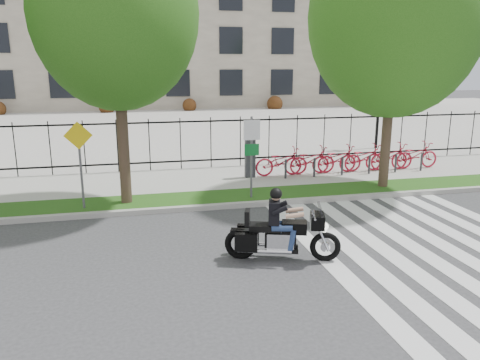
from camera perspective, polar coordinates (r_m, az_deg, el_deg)
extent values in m
plane|color=#353437|center=(10.01, -1.44, -10.62)|extent=(120.00, 120.00, 0.00)
cube|color=#A19F97|center=(13.77, -4.89, -3.38)|extent=(60.00, 0.20, 0.15)
cube|color=#215014|center=(14.58, -5.38, -2.41)|extent=(60.00, 1.50, 0.15)
cube|color=#9E9B94|center=(16.97, -6.53, -0.10)|extent=(60.00, 3.50, 0.15)
cube|color=#9E9B94|center=(34.22, -9.99, 6.80)|extent=(80.00, 34.00, 0.10)
cube|color=gray|center=(54.27, -11.76, 19.81)|extent=(60.00, 20.00, 20.00)
cylinder|color=black|center=(24.13, 16.51, 8.21)|extent=(0.14, 0.14, 4.00)
cylinder|color=black|center=(24.03, 16.82, 12.72)|extent=(0.06, 0.70, 0.70)
sphere|color=white|center=(23.86, 16.09, 13.00)|extent=(0.36, 0.36, 0.36)
sphere|color=white|center=(24.21, 17.58, 12.91)|extent=(0.36, 0.36, 0.36)
cylinder|color=#3B2B20|center=(14.02, -14.08, 5.22)|extent=(0.32, 0.32, 3.98)
ellipsoid|color=#205713|center=(13.94, -14.94, 19.01)|extent=(4.59, 4.59, 5.28)
cylinder|color=#3B2B20|center=(16.25, 17.46, 5.84)|extent=(0.32, 0.32, 3.81)
ellipsoid|color=#205713|center=(16.18, 18.41, 18.34)|extent=(5.46, 5.46, 6.27)
cube|color=#2D2D33|center=(16.96, 1.23, 2.83)|extent=(0.35, 0.25, 1.50)
imported|color=red|center=(17.33, 5.08, 2.25)|extent=(1.99, 0.69, 1.04)
cylinder|color=#2D2D33|center=(16.90, 5.59, 1.35)|extent=(0.08, 0.08, 0.70)
imported|color=red|center=(17.70, 8.47, 2.40)|extent=(1.99, 0.69, 1.04)
cylinder|color=#2D2D33|center=(17.28, 9.05, 1.52)|extent=(0.08, 0.08, 0.70)
imported|color=red|center=(18.13, 11.71, 2.53)|extent=(1.99, 0.69, 1.04)
cylinder|color=#2D2D33|center=(17.72, 12.35, 1.67)|extent=(0.08, 0.08, 0.70)
imported|color=red|center=(18.61, 14.80, 2.65)|extent=(1.99, 0.69, 1.04)
cylinder|color=#2D2D33|center=(18.21, 15.49, 1.81)|extent=(0.08, 0.08, 0.70)
imported|color=red|center=(19.14, 17.72, 2.76)|extent=(1.99, 0.69, 1.04)
cylinder|color=#2D2D33|center=(18.76, 18.45, 1.94)|extent=(0.08, 0.08, 0.70)
imported|color=red|center=(19.72, 20.47, 2.85)|extent=(1.99, 0.69, 1.04)
cylinder|color=#2D2D33|center=(19.35, 21.24, 2.06)|extent=(0.08, 0.08, 0.70)
cylinder|color=#59595B|center=(14.24, 1.40, 2.74)|extent=(0.07, 0.07, 2.50)
cube|color=white|center=(14.06, 1.46, 6.11)|extent=(0.50, 0.03, 0.60)
cube|color=#0C6626|center=(14.15, 1.44, 3.70)|extent=(0.45, 0.03, 0.35)
cylinder|color=#59595B|center=(13.89, -18.83, 1.50)|extent=(0.07, 0.07, 2.40)
cube|color=yellow|center=(13.70, -19.14, 5.14)|extent=(0.78, 0.03, 0.78)
torus|color=black|center=(10.35, 10.35, -8.02)|extent=(0.67, 0.33, 0.67)
torus|color=black|center=(10.35, 0.07, -7.80)|extent=(0.72, 0.36, 0.71)
cube|color=black|center=(10.13, 9.40, -4.91)|extent=(0.44, 0.60, 0.29)
cube|color=#26262B|center=(10.07, 9.83, -3.72)|extent=(0.29, 0.50, 0.29)
cube|color=silver|center=(10.27, 4.95, -7.38)|extent=(0.65, 0.49, 0.39)
cube|color=black|center=(10.16, 6.63, -5.74)|extent=(0.61, 0.48, 0.25)
cube|color=black|center=(10.17, 3.07, -5.76)|extent=(0.75, 0.54, 0.14)
cube|color=black|center=(10.12, 0.89, -4.57)|extent=(0.20, 0.34, 0.33)
cube|color=black|center=(10.01, 0.75, -7.61)|extent=(0.51, 0.30, 0.39)
cube|color=black|center=(10.55, 1.01, -6.46)|extent=(0.51, 0.30, 0.39)
cube|color=black|center=(10.06, 4.20, -3.92)|extent=(0.34, 0.44, 0.50)
sphere|color=tan|center=(9.95, 4.40, -1.91)|extent=(0.22, 0.22, 0.22)
sphere|color=black|center=(9.94, 4.41, -1.69)|extent=(0.26, 0.26, 0.26)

